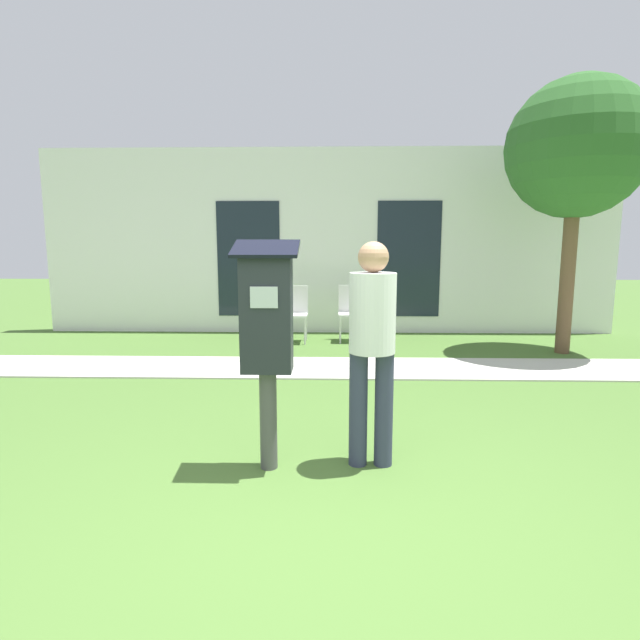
{
  "coord_description": "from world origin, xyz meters",
  "views": [
    {
      "loc": [
        0.09,
        -2.49,
        1.56
      ],
      "look_at": [
        0.0,
        0.86,
        1.05
      ],
      "focal_mm": 28.0,
      "sensor_mm": 36.0,
      "label": 1
    }
  ],
  "objects_px": {
    "parking_meter": "(267,325)",
    "person_standing": "(372,337)",
    "outdoor_chair_left": "(294,309)",
    "outdoor_chair_middle": "(352,308)"
  },
  "relations": [
    {
      "from": "parking_meter",
      "to": "outdoor_chair_middle",
      "type": "bearing_deg",
      "value": 81.01
    },
    {
      "from": "parking_meter",
      "to": "person_standing",
      "type": "height_order",
      "value": "parking_meter"
    },
    {
      "from": "parking_meter",
      "to": "person_standing",
      "type": "distance_m",
      "value": 0.73
    },
    {
      "from": "parking_meter",
      "to": "outdoor_chair_middle",
      "type": "relative_size",
      "value": 1.77
    },
    {
      "from": "parking_meter",
      "to": "person_standing",
      "type": "xyz_separation_m",
      "value": [
        0.72,
        0.07,
        -0.09
      ]
    },
    {
      "from": "person_standing",
      "to": "parking_meter",
      "type": "bearing_deg",
      "value": -135.72
    },
    {
      "from": "parking_meter",
      "to": "outdoor_chair_left",
      "type": "relative_size",
      "value": 1.77
    },
    {
      "from": "outdoor_chair_left",
      "to": "outdoor_chair_middle",
      "type": "distance_m",
      "value": 0.95
    },
    {
      "from": "person_standing",
      "to": "outdoor_chair_middle",
      "type": "bearing_deg",
      "value": 128.2
    },
    {
      "from": "parking_meter",
      "to": "outdoor_chair_left",
      "type": "xyz_separation_m",
      "value": [
        -0.19,
        4.64,
        -0.49
      ]
    }
  ]
}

